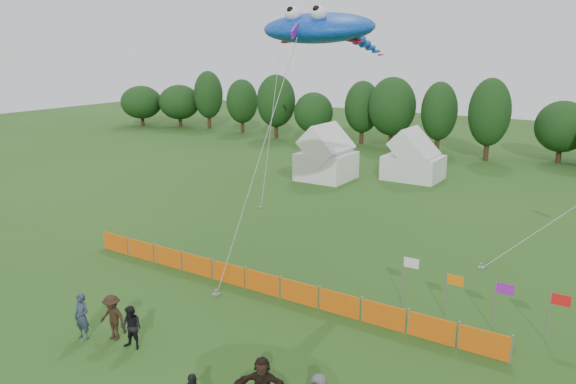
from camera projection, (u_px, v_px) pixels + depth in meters
The scene contains 12 objects.
ground at pixel (196, 371), 19.75m from camera, with size 160.00×160.00×0.00m, color #234C16.
treeline at pixel (519, 119), 54.39m from camera, with size 104.57×8.78×8.36m.
tent_left at pixel (326, 157), 47.71m from camera, with size 4.28×4.28×3.78m.
tent_right at pixel (414, 160), 47.75m from camera, with size 4.72×3.77×3.33m.
barrier_fence at pixel (262, 283), 25.87m from camera, with size 21.90×0.06×1.00m.
flag_row at pixel (474, 291), 22.98m from camera, with size 6.73×0.36×2.14m.
spectator_a at pixel (82, 317), 21.69m from camera, with size 0.69×0.45×1.88m, color #293445.
spectator_b at pixel (132, 328), 21.00m from camera, with size 0.83×0.64×1.70m, color black.
spectator_c at pixel (112, 317), 21.66m from camera, with size 1.19×0.69×1.85m, color black.
stingray_kite at pixel (323, 29), 26.34m from camera, with size 5.89×12.77×12.87m.
small_kite_white at pixel (575, 207), 29.49m from camera, with size 5.76×6.02×4.66m.
small_kite_dark at pixel (274, 98), 44.49m from camera, with size 6.01×11.44×13.17m.
Camera 1 is at (12.22, -12.96, 11.08)m, focal length 35.00 mm.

